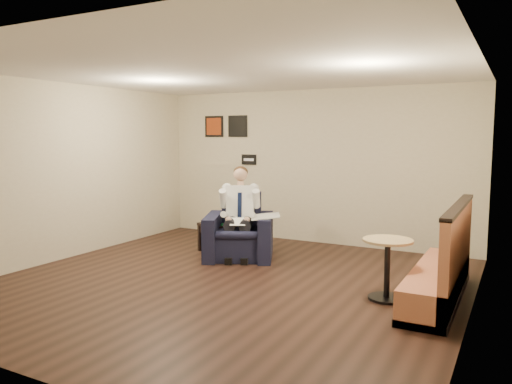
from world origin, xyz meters
The scene contains 19 objects.
ground centered at (0.00, 0.00, 0.00)m, with size 6.00×6.00×0.00m, color black.
wall_back centered at (0.00, 3.00, 1.40)m, with size 6.00×0.02×2.80m, color beige.
wall_front centered at (0.00, -3.00, 1.40)m, with size 6.00×0.02×2.80m, color beige.
wall_left centered at (-3.00, 0.00, 1.40)m, with size 0.02×6.00×2.80m, color beige.
wall_right centered at (3.00, 0.00, 1.40)m, with size 0.02×6.00×2.80m, color beige.
ceiling centered at (0.00, 0.00, 2.80)m, with size 6.00×6.00×0.02m, color white.
seating_sign centered at (-1.30, 2.98, 1.50)m, with size 0.32×0.02×0.20m, color black.
art_print_left centered at (-2.10, 2.98, 2.15)m, with size 0.42×0.03×0.42m, color #993612.
art_print_right centered at (-1.55, 2.98, 2.15)m, with size 0.42×0.03×0.42m, color black.
armchair centered at (-0.56, 1.32, 0.51)m, with size 1.06×1.06×1.03m, color black.
seated_man centered at (-0.51, 1.20, 0.70)m, with size 0.67×1.00×1.40m, color silver, non-canonical shape.
lap_papers centered at (-0.46, 1.10, 0.63)m, with size 0.23×0.33×0.01m, color white.
newspaper centered at (-0.13, 1.40, 0.70)m, with size 0.45×0.56×0.01m, color silver.
side_table centered at (-1.05, 1.55, 0.25)m, with size 0.60×0.60×0.49m, color black.
green_folder centered at (-1.08, 1.54, 0.50)m, with size 0.49×0.35×0.01m, color #29D061.
coffee_mug centered at (-0.82, 1.61, 0.54)m, with size 0.09×0.09×0.10m, color white.
smartphone centered at (-0.93, 1.70, 0.50)m, with size 0.15×0.08×0.01m, color black.
banquette centered at (2.59, 0.60, 0.58)m, with size 0.54×2.26×1.15m, color #B36545.
cafe_table centered at (2.05, 0.35, 0.37)m, with size 0.60×0.60×0.74m, color tan.
Camera 1 is at (3.42, -5.55, 1.97)m, focal length 35.00 mm.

